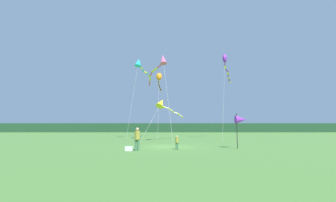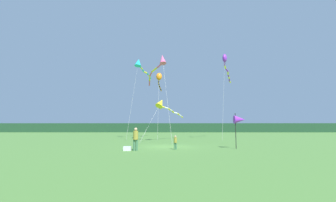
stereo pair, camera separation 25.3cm
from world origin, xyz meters
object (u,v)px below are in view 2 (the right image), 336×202
Objects in this scene: cooler_box at (127,149)px; kite_purple at (226,63)px; kite_yellow at (163,105)px; person_child at (175,142)px; banner_flag_pole at (239,120)px; person_adult at (136,138)px; kite_rainbow at (160,64)px; kite_orange at (159,78)px; kite_cyan at (139,64)px.

kite_purple is at bearing 52.66° from cooler_box.
kite_yellow is at bearing -160.99° from kite_purple.
kite_yellow reaches higher than person_child.
person_child is 0.38× the size of banner_flag_pole.
kite_purple reaches higher than person_adult.
kite_purple reaches higher than kite_yellow.
kite_yellow is (2.37, 11.68, 4.38)m from cooler_box.
person_adult is 13.02m from kite_rainbow.
kite_orange is (-0.81, 6.53, 4.78)m from kite_yellow.
kite_cyan reaches higher than kite_orange.
kite_yellow is 0.70× the size of kite_cyan.
kite_orange is (1.56, 18.21, 9.16)m from cooler_box.
kite_orange is (-9.69, 3.47, -1.46)m from kite_purple.
kite_rainbow is at bearing 130.32° from banner_flag_pole.
banner_flag_pole reaches higher than person_child.
kite_yellow is at bearing 123.33° from banner_flag_pole.
banner_flag_pole is at bearing -65.85° from kite_orange.
kite_yellow is at bearing -82.90° from kite_orange.
banner_flag_pole is 0.28× the size of kite_rainbow.
cooler_box is 12.69m from kite_yellow.
kite_rainbow is (-1.67, 8.94, 8.76)m from person_child.
banner_flag_pole is at bearing -49.68° from kite_rainbow.
banner_flag_pole is 0.35× the size of kite_yellow.
person_adult is 20.05m from kite_orange.
person_adult is 0.15× the size of kite_purple.
cooler_box is 0.07× the size of kite_yellow.
person_adult is 0.17× the size of kite_orange.
person_adult is 8.66m from banner_flag_pole.
kite_purple is at bearing 19.01° from kite_yellow.
kite_rainbow is 5.19m from kite_yellow.
kite_purple is 1.01× the size of kite_cyan.
cooler_box is 20.44m from kite_orange.
person_adult is at bearing -125.80° from kite_purple.
kite_cyan is at bearing 108.26° from person_child.
kite_rainbow reaches higher than kite_orange.
kite_cyan is (-1.31, 15.98, 10.86)m from cooler_box.
kite_yellow is (-1.29, 10.77, 3.92)m from person_child.
kite_cyan is (-3.30, 6.14, 1.64)m from kite_rainbow.
kite_cyan is (-1.93, 15.98, 10.05)m from person_adult.
kite_yellow is at bearing 96.84° from person_child.
person_child reaches higher than cooler_box.
kite_purple is 11.27m from kite_yellow.
kite_orange is at bearing 85.12° from cooler_box.
kite_yellow reaches higher than person_adult.
kite_purple reaches higher than person_child.
banner_flag_pole is (5.35, 0.67, 1.75)m from person_child.
kite_orange is (-2.11, 17.31, 8.70)m from person_child.
kite_purple is 12.62m from kite_cyan.
kite_yellow is 8.61m from kite_cyan.
kite_orange reaches higher than person_adult.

